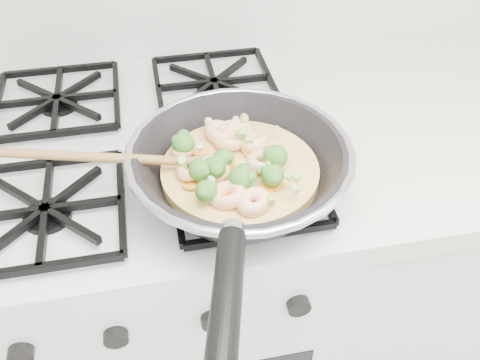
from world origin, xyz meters
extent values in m
cube|color=white|center=(0.00, 1.70, 0.45)|extent=(0.60, 0.60, 0.90)
cube|color=black|center=(0.00, 1.70, 0.91)|extent=(0.56, 0.56, 0.02)
cube|color=white|center=(0.80, 1.70, 0.43)|extent=(1.00, 0.58, 0.86)
torus|color=#B5B5BD|center=(0.14, 1.55, 0.99)|extent=(0.34, 0.34, 0.01)
cylinder|color=black|center=(0.08, 1.30, 0.98)|extent=(0.08, 0.18, 0.03)
cylinder|color=#E4BB63|center=(0.14, 1.55, 0.95)|extent=(0.24, 0.24, 0.02)
ellipsoid|color=olive|center=(0.09, 1.55, 0.97)|extent=(0.06, 0.05, 0.02)
cylinder|color=olive|center=(-0.06, 1.57, 0.99)|extent=(0.29, 0.04, 0.05)
torus|color=#FFC896|center=(0.07, 1.54, 0.97)|extent=(0.07, 0.07, 0.03)
torus|color=#FFC896|center=(0.17, 1.54, 0.97)|extent=(0.08, 0.08, 0.02)
torus|color=#FFC896|center=(0.12, 1.62, 0.97)|extent=(0.07, 0.07, 0.03)
torus|color=#FFC896|center=(0.11, 1.48, 0.97)|extent=(0.07, 0.07, 0.02)
torus|color=#FFC896|center=(0.13, 1.60, 0.97)|extent=(0.06, 0.06, 0.03)
torus|color=#FFC896|center=(0.14, 1.46, 0.97)|extent=(0.07, 0.07, 0.03)
torus|color=#FFC896|center=(0.15, 1.62, 0.97)|extent=(0.06, 0.06, 0.02)
torus|color=#FFC896|center=(0.17, 1.59, 0.97)|extent=(0.08, 0.08, 0.04)
torus|color=#FFC896|center=(0.10, 1.54, 0.97)|extent=(0.07, 0.07, 0.03)
torus|color=#FFC896|center=(0.06, 1.59, 0.97)|extent=(0.07, 0.06, 0.03)
torus|color=#FFC896|center=(0.14, 1.63, 0.97)|extent=(0.07, 0.07, 0.03)
ellipsoid|color=#46892C|center=(0.19, 1.53, 0.98)|extent=(0.05, 0.05, 0.04)
ellipsoid|color=#46892C|center=(0.08, 1.53, 0.98)|extent=(0.04, 0.04, 0.03)
ellipsoid|color=#46892C|center=(0.10, 1.53, 0.98)|extent=(0.04, 0.04, 0.03)
ellipsoid|color=#46892C|center=(0.06, 1.59, 0.98)|extent=(0.05, 0.05, 0.03)
ellipsoid|color=#46892C|center=(0.08, 1.48, 0.98)|extent=(0.04, 0.04, 0.03)
ellipsoid|color=#46892C|center=(0.12, 1.54, 0.98)|extent=(0.04, 0.04, 0.03)
ellipsoid|color=#46892C|center=(0.13, 1.50, 0.98)|extent=(0.05, 0.05, 0.03)
ellipsoid|color=#46892C|center=(0.18, 1.49, 0.98)|extent=(0.04, 0.04, 0.03)
cylinder|color=#FEA320|center=(0.09, 1.59, 0.96)|extent=(0.04, 0.04, 0.01)
cylinder|color=#FEA320|center=(0.13, 1.48, 0.96)|extent=(0.04, 0.04, 0.01)
cylinder|color=#FEA320|center=(0.17, 1.57, 0.96)|extent=(0.04, 0.04, 0.01)
cylinder|color=#FEA320|center=(0.12, 1.55, 0.96)|extent=(0.04, 0.04, 0.01)
cylinder|color=#FEA320|center=(0.06, 1.59, 0.96)|extent=(0.04, 0.04, 0.01)
cylinder|color=#FEA320|center=(0.18, 1.50, 0.96)|extent=(0.04, 0.04, 0.00)
cylinder|color=#FEA320|center=(0.09, 1.48, 0.96)|extent=(0.03, 0.03, 0.01)
cylinder|color=#FEA320|center=(0.11, 1.49, 0.96)|extent=(0.04, 0.04, 0.01)
cylinder|color=#FEA320|center=(0.09, 1.54, 0.96)|extent=(0.04, 0.04, 0.01)
cylinder|color=#FEA320|center=(0.17, 1.57, 0.96)|extent=(0.03, 0.03, 0.01)
cylinder|color=#FEA320|center=(0.07, 1.52, 0.96)|extent=(0.04, 0.04, 0.01)
cylinder|color=#FEA320|center=(0.07, 1.56, 0.96)|extent=(0.03, 0.03, 0.01)
cylinder|color=#FEA320|center=(0.16, 1.48, 0.96)|extent=(0.05, 0.05, 0.01)
cylinder|color=#FEA320|center=(0.10, 1.56, 0.96)|extent=(0.04, 0.04, 0.02)
cylinder|color=#89C34E|center=(0.07, 1.58, 0.98)|extent=(0.01, 0.01, 0.01)
cylinder|color=#89C34E|center=(0.17, 1.63, 0.98)|extent=(0.01, 0.01, 0.01)
cylinder|color=#89C34E|center=(0.17, 1.49, 0.98)|extent=(0.01, 0.01, 0.01)
cylinder|color=#89C34E|center=(0.15, 1.60, 0.97)|extent=(0.01, 0.01, 0.01)
cylinder|color=#89C34E|center=(0.18, 1.52, 0.98)|extent=(0.01, 0.01, 0.01)
cylinder|color=#89C34E|center=(0.06, 1.55, 0.98)|extent=(0.01, 0.01, 0.01)
cylinder|color=#89C34E|center=(0.06, 1.60, 0.98)|extent=(0.01, 0.01, 0.01)
cylinder|color=#89C34E|center=(0.06, 1.54, 0.98)|extent=(0.01, 0.01, 0.01)
cylinder|color=#89C34E|center=(0.21, 1.48, 0.98)|extent=(0.01, 0.01, 0.01)
cylinder|color=#C0D697|center=(0.09, 1.49, 0.99)|extent=(0.01, 0.01, 0.01)
cylinder|color=#89C34E|center=(0.16, 1.57, 0.98)|extent=(0.01, 0.01, 0.01)
cylinder|color=#89C34E|center=(0.21, 1.60, 0.98)|extent=(0.01, 0.01, 0.01)
cylinder|color=#89C34E|center=(0.20, 1.48, 0.98)|extent=(0.01, 0.01, 0.01)
cylinder|color=#C0D697|center=(0.16, 1.51, 0.99)|extent=(0.01, 0.01, 0.01)
cylinder|color=#C0D697|center=(0.16, 1.59, 0.98)|extent=(0.01, 0.01, 0.01)
cylinder|color=#89C34E|center=(0.16, 1.45, 0.97)|extent=(0.01, 0.01, 0.01)
cylinder|color=#89C34E|center=(0.16, 1.61, 0.97)|extent=(0.01, 0.01, 0.01)
cylinder|color=#C0D697|center=(0.20, 1.46, 0.98)|extent=(0.01, 0.01, 0.01)
cylinder|color=#C0D697|center=(0.09, 1.57, 0.98)|extent=(0.01, 0.01, 0.01)
cylinder|color=#C0D697|center=(0.15, 1.64, 0.97)|extent=(0.01, 0.01, 0.01)
cylinder|color=#C0D697|center=(0.12, 1.50, 0.98)|extent=(0.01, 0.01, 0.01)
cylinder|color=#C0D697|center=(0.11, 1.64, 0.97)|extent=(0.01, 0.01, 0.01)
cylinder|color=#89C34E|center=(0.14, 1.52, 0.98)|extent=(0.01, 0.01, 0.01)
cylinder|color=#89C34E|center=(0.15, 1.59, 0.99)|extent=(0.01, 0.01, 0.01)
camera|label=1|loc=(0.02, 0.96, 1.47)|focal=39.38mm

